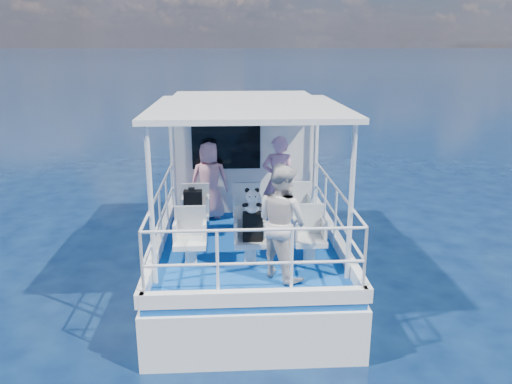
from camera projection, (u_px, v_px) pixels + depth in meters
The scene contains 20 objects.
ground at pixel (248, 283), 8.91m from camera, with size 2000.00×2000.00×0.00m, color #061532.
hull at pixel (246, 260), 9.86m from camera, with size 3.00×7.00×1.60m, color white.
deck at pixel (245, 220), 9.63m from camera, with size 2.90×6.90×0.10m, color #0B45A0.
cabin at pixel (243, 148), 10.55m from camera, with size 2.85×2.00×2.20m, color white.
canopy at pixel (247, 108), 7.83m from camera, with size 3.00×3.20×0.08m, color white.
canopy_posts at pixel (248, 179), 8.10m from camera, with size 2.77×2.97×2.20m.
railings at pixel (249, 220), 7.96m from camera, with size 2.84×3.59×1.00m, color white, non-canonical shape.
seat_port_fwd at pixel (196, 223), 8.74m from camera, with size 0.48×0.46×0.38m, color silver.
seat_center_fwd at pixel (247, 222), 8.79m from camera, with size 0.48×0.46×0.38m, color silver.
seat_stbd_fwd at pixel (298, 221), 8.84m from camera, with size 0.48×0.46×0.38m, color silver.
seat_port_aft at pixel (191, 252), 7.50m from camera, with size 0.48×0.46×0.38m, color silver.
seat_center_aft at pixel (250, 251), 7.55m from camera, with size 0.48×0.46×0.38m, color silver.
seat_stbd_aft at pixel (309, 250), 7.59m from camera, with size 0.48×0.46×0.38m, color silver.
passenger_port_fwd at pixel (209, 181), 9.39m from camera, with size 0.55×0.39×1.47m, color pink.
passenger_stbd_fwd at pixel (279, 180), 9.12m from camera, with size 0.60×0.39×1.63m, color pink.
passenger_stbd_aft at pixel (282, 221), 6.94m from camera, with size 0.80×0.62×1.65m, color silver.
backpack_port at pixel (193, 202), 8.59m from camera, with size 0.31×0.18×0.41m, color black.
backpack_center at pixel (252, 227), 7.39m from camera, with size 0.29×0.16×0.43m, color black.
compact_camera at pixel (192, 189), 8.51m from camera, with size 0.10×0.06×0.06m, color black.
panda at pixel (252, 201), 7.27m from camera, with size 0.24×0.20×0.38m, color white, non-canonical shape.
Camera 1 is at (-0.31, -8.08, 4.07)m, focal length 35.00 mm.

